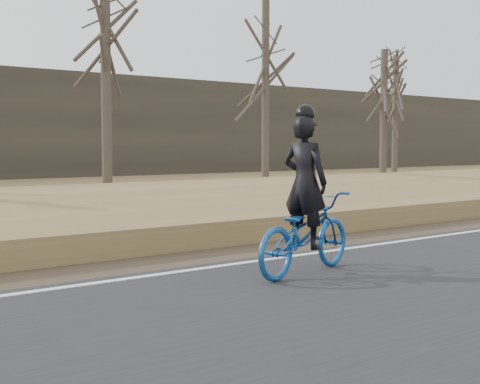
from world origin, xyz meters
TOP-DOWN VIEW (x-y plane):
  - ground at (0.00, 0.00)m, footprint 120.00×120.00m
  - edge_line at (0.00, 0.20)m, footprint 120.00×0.12m
  - shoulder at (0.00, 1.20)m, footprint 120.00×1.60m
  - embankment at (0.00, 4.20)m, footprint 120.00×5.00m
  - ballast at (0.00, 8.00)m, footprint 120.00×3.00m
  - railroad at (0.00, 8.00)m, footprint 120.00×2.40m
  - cyclist at (-5.48, -0.94)m, footprint 2.22×1.21m
  - bare_tree_near_left at (-0.97, 13.98)m, footprint 0.36×0.36m
  - bare_tree_center at (8.01, 15.99)m, footprint 0.36×0.36m
  - bare_tree_right at (14.57, 14.60)m, footprint 0.36×0.36m
  - bare_tree_far_right at (19.91, 18.21)m, footprint 0.36×0.36m

SIDE VIEW (x-z plane):
  - ground at x=0.00m, z-range 0.00..0.00m
  - shoulder at x=0.00m, z-range 0.00..0.04m
  - edge_line at x=0.00m, z-range 0.06..0.07m
  - embankment at x=0.00m, z-range 0.00..0.44m
  - ballast at x=0.00m, z-range 0.00..0.45m
  - railroad at x=0.00m, z-range 0.38..0.67m
  - cyclist at x=-5.48m, z-range -0.37..1.94m
  - bare_tree_right at x=14.57m, z-range 0.00..6.58m
  - bare_tree_far_right at x=19.91m, z-range 0.00..7.06m
  - bare_tree_near_left at x=-0.97m, z-range 0.00..7.28m
  - bare_tree_center at x=8.01m, z-range 0.00..9.51m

